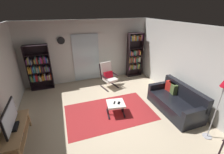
% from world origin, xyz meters
% --- Properties ---
extents(ground_plane, '(7.02, 7.02, 0.00)m').
position_xyz_m(ground_plane, '(0.00, 0.00, 0.00)').
color(ground_plane, '#C0AE91').
extents(wall_back, '(5.60, 0.06, 2.60)m').
position_xyz_m(wall_back, '(0.00, 2.90, 1.30)').
color(wall_back, silver).
rests_on(wall_back, ground).
extents(wall_right, '(0.06, 6.00, 2.60)m').
position_xyz_m(wall_right, '(2.70, 0.00, 1.30)').
color(wall_right, silver).
rests_on(wall_right, ground).
extents(glass_door_panel, '(1.10, 0.01, 2.00)m').
position_xyz_m(glass_door_panel, '(-0.09, 2.83, 1.05)').
color(glass_door_panel, silver).
extents(area_rug, '(2.69, 1.65, 0.01)m').
position_xyz_m(area_rug, '(0.11, 0.26, 0.00)').
color(area_rug, maroon).
rests_on(area_rug, ground).
extents(tv_stand, '(0.47, 1.34, 0.53)m').
position_xyz_m(tv_stand, '(-2.35, -0.20, 0.35)').
color(tv_stand, tan).
rests_on(tv_stand, ground).
extents(television, '(0.20, 0.93, 0.58)m').
position_xyz_m(television, '(-2.35, -0.19, 0.80)').
color(television, black).
rests_on(television, tv_stand).
extents(bookshelf_near_tv, '(0.86, 0.30, 1.78)m').
position_xyz_m(bookshelf_near_tv, '(-1.97, 2.68, 0.86)').
color(bookshelf_near_tv, black).
rests_on(bookshelf_near_tv, ground).
extents(bookshelf_near_sofa, '(0.69, 0.30, 2.02)m').
position_xyz_m(bookshelf_near_sofa, '(2.12, 2.64, 1.04)').
color(bookshelf_near_sofa, black).
rests_on(bookshelf_near_sofa, ground).
extents(leather_sofa, '(0.86, 1.76, 0.84)m').
position_xyz_m(leather_sofa, '(2.14, -0.29, 0.31)').
color(leather_sofa, black).
rests_on(leather_sofa, ground).
extents(lounge_armchair, '(0.71, 0.77, 1.02)m').
position_xyz_m(lounge_armchair, '(0.60, 1.95, 0.53)').
color(lounge_armchair, black).
rests_on(lounge_armchair, ground).
extents(ottoman, '(0.59, 0.55, 0.40)m').
position_xyz_m(ottoman, '(0.26, 0.13, 0.33)').
color(ottoman, white).
rests_on(ottoman, ground).
extents(tv_remote, '(0.10, 0.15, 0.02)m').
position_xyz_m(tv_remote, '(0.23, 0.15, 0.41)').
color(tv_remote, black).
rests_on(tv_remote, ottoman).
extents(cell_phone, '(0.13, 0.15, 0.01)m').
position_xyz_m(cell_phone, '(0.35, 0.10, 0.41)').
color(cell_phone, black).
rests_on(cell_phone, ottoman).
extents(floor_lamp_by_sofa, '(0.22, 0.22, 1.74)m').
position_xyz_m(floor_lamp_by_sofa, '(2.17, -1.50, 1.42)').
color(floor_lamp_by_sofa, '#A5A5AD').
rests_on(floor_lamp_by_sofa, ground).
extents(wall_clock, '(0.29, 0.03, 0.29)m').
position_xyz_m(wall_clock, '(-1.02, 2.82, 1.85)').
color(wall_clock, silver).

